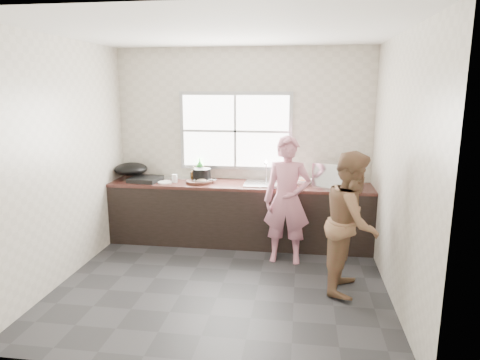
# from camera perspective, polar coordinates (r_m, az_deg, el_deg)

# --- Properties ---
(floor) EXTENTS (3.60, 3.20, 0.01)m
(floor) POSITION_cam_1_polar(r_m,az_deg,el_deg) (4.97, -2.28, -13.56)
(floor) COLOR #272729
(floor) RESTS_ON ground
(ceiling) EXTENTS (3.60, 3.20, 0.01)m
(ceiling) POSITION_cam_1_polar(r_m,az_deg,el_deg) (4.51, -2.58, 19.22)
(ceiling) COLOR silver
(ceiling) RESTS_ON wall_back
(wall_back) EXTENTS (3.60, 0.01, 2.70)m
(wall_back) POSITION_cam_1_polar(r_m,az_deg,el_deg) (6.11, 0.35, 4.67)
(wall_back) COLOR beige
(wall_back) RESTS_ON ground
(wall_left) EXTENTS (0.01, 3.20, 2.70)m
(wall_left) POSITION_cam_1_polar(r_m,az_deg,el_deg) (5.19, -22.44, 2.36)
(wall_left) COLOR beige
(wall_left) RESTS_ON ground
(wall_right) EXTENTS (0.01, 3.20, 2.70)m
(wall_right) POSITION_cam_1_polar(r_m,az_deg,el_deg) (4.57, 20.40, 1.30)
(wall_right) COLOR beige
(wall_right) RESTS_ON ground
(wall_front) EXTENTS (3.60, 0.01, 2.70)m
(wall_front) POSITION_cam_1_polar(r_m,az_deg,el_deg) (3.02, -8.03, -3.41)
(wall_front) COLOR beige
(wall_front) RESTS_ON ground
(cabinet) EXTENTS (3.60, 0.62, 0.82)m
(cabinet) POSITION_cam_1_polar(r_m,az_deg,el_deg) (6.01, -0.07, -4.65)
(cabinet) COLOR black
(cabinet) RESTS_ON floor
(countertop) EXTENTS (3.60, 0.64, 0.04)m
(countertop) POSITION_cam_1_polar(r_m,az_deg,el_deg) (5.90, -0.07, -0.65)
(countertop) COLOR #3A1D17
(countertop) RESTS_ON cabinet
(sink) EXTENTS (0.55, 0.45, 0.02)m
(sink) POSITION_cam_1_polar(r_m,az_deg,el_deg) (5.85, 3.32, -0.52)
(sink) COLOR silver
(sink) RESTS_ON countertop
(faucet) EXTENTS (0.02, 0.02, 0.30)m
(faucet) POSITION_cam_1_polar(r_m,az_deg,el_deg) (6.02, 3.50, 1.24)
(faucet) COLOR silver
(faucet) RESTS_ON countertop
(window_frame) EXTENTS (1.60, 0.05, 1.10)m
(window_frame) POSITION_cam_1_polar(r_m,az_deg,el_deg) (6.09, -0.60, 6.54)
(window_frame) COLOR #9EA0A5
(window_frame) RESTS_ON wall_back
(window_glazing) EXTENTS (1.50, 0.01, 1.00)m
(window_glazing) POSITION_cam_1_polar(r_m,az_deg,el_deg) (6.06, -0.64, 6.51)
(window_glazing) COLOR white
(window_glazing) RESTS_ON window_frame
(woman) EXTENTS (0.56, 0.39, 1.48)m
(woman) POSITION_cam_1_polar(r_m,az_deg,el_deg) (5.32, 6.29, -3.24)
(woman) COLOR #CC7A90
(woman) RESTS_ON floor
(person_side) EXTENTS (0.72, 0.85, 1.52)m
(person_side) POSITION_cam_1_polar(r_m,az_deg,el_deg) (4.70, 14.70, -5.46)
(person_side) COLOR brown
(person_side) RESTS_ON floor
(cutting_board) EXTENTS (0.42, 0.42, 0.04)m
(cutting_board) POSITION_cam_1_polar(r_m,az_deg,el_deg) (5.95, -5.40, -0.20)
(cutting_board) COLOR black
(cutting_board) RESTS_ON countertop
(cleaver) EXTENTS (0.21, 0.14, 0.01)m
(cleaver) POSITION_cam_1_polar(r_m,az_deg,el_deg) (5.94, -4.11, 0.04)
(cleaver) COLOR #AAAEB1
(cleaver) RESTS_ON cutting_board
(bowl_mince) EXTENTS (0.22, 0.22, 0.05)m
(bowl_mince) POSITION_cam_1_polar(r_m,az_deg,el_deg) (5.92, -5.15, -0.19)
(bowl_mince) COLOR silver
(bowl_mince) RESTS_ON countertop
(bowl_crabs) EXTENTS (0.22, 0.22, 0.06)m
(bowl_crabs) POSITION_cam_1_polar(r_m,az_deg,el_deg) (5.88, 8.39, -0.30)
(bowl_crabs) COLOR white
(bowl_crabs) RESTS_ON countertop
(bowl_held) EXTENTS (0.25, 0.25, 0.06)m
(bowl_held) POSITION_cam_1_polar(r_m,az_deg,el_deg) (5.63, 4.47, -0.77)
(bowl_held) COLOR silver
(bowl_held) RESTS_ON countertop
(black_pot) EXTENTS (0.30, 0.30, 0.18)m
(black_pot) POSITION_cam_1_polar(r_m,az_deg,el_deg) (6.03, -5.11, 0.67)
(black_pot) COLOR black
(black_pot) RESTS_ON countertop
(plate_food) EXTENTS (0.22, 0.22, 0.02)m
(plate_food) POSITION_cam_1_polar(r_m,az_deg,el_deg) (6.02, -9.98, -0.30)
(plate_food) COLOR white
(plate_food) RESTS_ON countertop
(bottle_green) EXTENTS (0.14, 0.14, 0.30)m
(bottle_green) POSITION_cam_1_polar(r_m,az_deg,el_deg) (6.20, -5.37, 1.56)
(bottle_green) COLOR #2D8B30
(bottle_green) RESTS_ON countertop
(bottle_brown_tall) EXTENTS (0.11, 0.11, 0.19)m
(bottle_brown_tall) POSITION_cam_1_polar(r_m,az_deg,el_deg) (6.08, -6.19, 0.77)
(bottle_brown_tall) COLOR #4F3113
(bottle_brown_tall) RESTS_ON countertop
(bottle_brown_short) EXTENTS (0.13, 0.13, 0.17)m
(bottle_brown_short) POSITION_cam_1_polar(r_m,az_deg,el_deg) (6.20, -4.95, 0.95)
(bottle_brown_short) COLOR #432310
(bottle_brown_short) RESTS_ON countertop
(glass_jar) EXTENTS (0.08, 0.08, 0.11)m
(glass_jar) POSITION_cam_1_polar(r_m,az_deg,el_deg) (6.02, -8.72, 0.23)
(glass_jar) COLOR white
(glass_jar) RESTS_ON countertop
(burner) EXTENTS (0.43, 0.43, 0.06)m
(burner) POSITION_cam_1_polar(r_m,az_deg,el_deg) (6.17, -12.48, 0.11)
(burner) COLOR black
(burner) RESTS_ON countertop
(wok) EXTENTS (0.57, 0.57, 0.18)m
(wok) POSITION_cam_1_polar(r_m,az_deg,el_deg) (6.34, -14.33, 1.43)
(wok) COLOR black
(wok) RESTS_ON burner
(dish_rack) EXTENTS (0.52, 0.42, 0.34)m
(dish_rack) POSITION_cam_1_polar(r_m,az_deg,el_deg) (5.75, 12.12, 0.66)
(dish_rack) COLOR silver
(dish_rack) RESTS_ON countertop
(pot_lid_left) EXTENTS (0.32, 0.32, 0.01)m
(pot_lid_left) POSITION_cam_1_polar(r_m,az_deg,el_deg) (6.29, -9.84, 0.24)
(pot_lid_left) COLOR #B6B7BD
(pot_lid_left) RESTS_ON countertop
(pot_lid_right) EXTENTS (0.28, 0.28, 0.01)m
(pot_lid_right) POSITION_cam_1_polar(r_m,az_deg,el_deg) (6.28, -7.41, 0.30)
(pot_lid_right) COLOR silver
(pot_lid_right) RESTS_ON countertop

